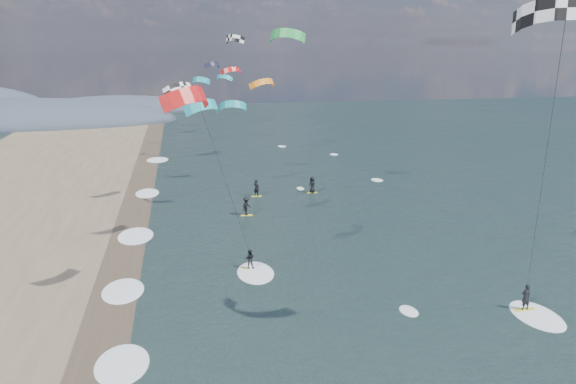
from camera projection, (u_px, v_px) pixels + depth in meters
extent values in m
cube|color=#382D23|center=(106.00, 328.00, 32.03)|extent=(3.00, 240.00, 0.00)
ellipsoid|color=#3D4756|center=(14.00, 124.00, 112.32)|extent=(64.00, 24.00, 10.00)
ellipsoid|color=#3D4756|center=(118.00, 110.00, 134.57)|extent=(40.00, 18.00, 7.00)
cube|color=gold|center=(524.00, 310.00, 34.22)|extent=(1.34, 0.40, 0.06)
imported|color=black|center=(526.00, 297.00, 33.99)|extent=(0.63, 0.44, 1.65)
ellipsoid|color=white|center=(537.00, 316.00, 33.52)|extent=(2.60, 4.20, 0.12)
cylinder|color=black|center=(543.00, 175.00, 28.62)|extent=(0.02, 0.02, 17.46)
cube|color=gold|center=(250.00, 268.00, 40.48)|extent=(1.12, 0.34, 0.05)
imported|color=black|center=(250.00, 259.00, 40.29)|extent=(0.80, 0.69, 1.42)
ellipsoid|color=white|center=(255.00, 273.00, 39.78)|extent=(2.60, 4.20, 0.12)
cylinder|color=black|center=(226.00, 183.00, 35.46)|extent=(0.02, 0.02, 13.67)
cube|color=gold|center=(247.00, 215.00, 52.89)|extent=(1.10, 0.35, 0.05)
imported|color=black|center=(246.00, 206.00, 52.65)|extent=(1.24, 1.30, 1.77)
cube|color=gold|center=(312.00, 193.00, 60.86)|extent=(1.10, 0.35, 0.05)
imported|color=black|center=(312.00, 185.00, 60.62)|extent=(0.89, 1.01, 1.75)
cube|color=gold|center=(257.00, 196.00, 59.46)|extent=(1.10, 0.35, 0.05)
imported|color=black|center=(256.00, 188.00, 59.22)|extent=(0.77, 0.74, 1.78)
ellipsoid|color=white|center=(121.00, 364.00, 28.46)|extent=(2.40, 5.40, 0.11)
ellipsoid|color=white|center=(134.00, 290.00, 36.99)|extent=(2.40, 5.40, 0.11)
ellipsoid|color=white|center=(143.00, 235.00, 47.43)|extent=(2.40, 5.40, 0.11)
ellipsoid|color=white|center=(151.00, 193.00, 60.71)|extent=(2.40, 5.40, 0.11)
ellipsoid|color=white|center=(156.00, 160.00, 77.79)|extent=(2.40, 5.40, 0.11)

